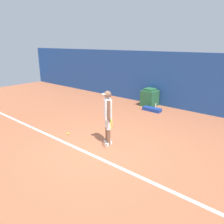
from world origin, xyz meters
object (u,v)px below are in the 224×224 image
(tennis_player, at_px, (108,115))
(covered_chair, at_px, (150,98))
(tennis_ball, at_px, (68,134))
(water_bottle, at_px, (155,106))
(equipment_bag, at_px, (152,109))

(tennis_player, bearing_deg, covered_chair, 144.12)
(tennis_ball, relative_size, water_bottle, 0.27)
(water_bottle, bearing_deg, covered_chair, 159.07)
(tennis_player, bearing_deg, equipment_bag, 138.94)
(tennis_player, bearing_deg, tennis_ball, -127.67)
(tennis_player, relative_size, covered_chair, 1.92)
(covered_chair, height_order, equipment_bag, covered_chair)
(tennis_player, relative_size, equipment_bag, 1.95)
(tennis_ball, bearing_deg, equipment_bag, 79.48)
(tennis_ball, distance_m, equipment_bag, 4.37)
(water_bottle, bearing_deg, tennis_ball, -97.93)
(covered_chair, xyz_separation_m, equipment_bag, (0.58, -0.71, -0.34))
(covered_chair, height_order, water_bottle, covered_chair)
(tennis_player, relative_size, water_bottle, 6.65)
(tennis_ball, bearing_deg, water_bottle, 82.07)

